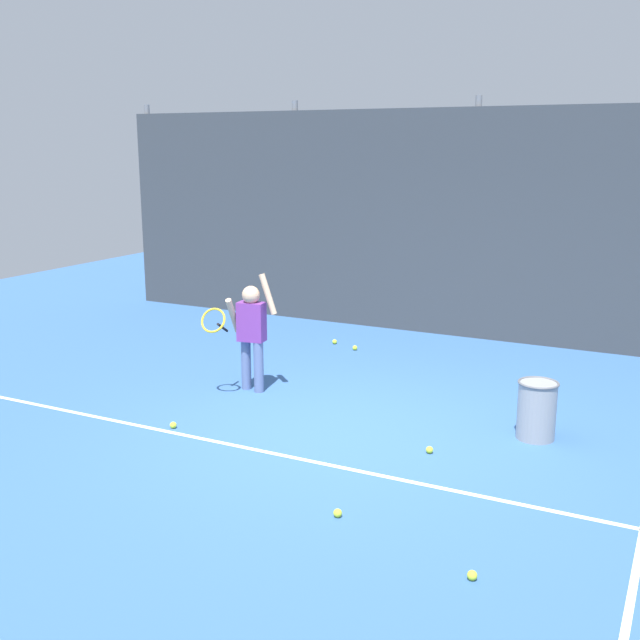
{
  "coord_description": "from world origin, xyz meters",
  "views": [
    {
      "loc": [
        2.9,
        -6.26,
        2.73
      ],
      "look_at": [
        -0.74,
        0.97,
        0.85
      ],
      "focal_mm": 42.64,
      "sensor_mm": 36.0,
      "label": 1
    }
  ],
  "objects_px": {
    "tennis_ball_1": "(430,450)",
    "tennis_ball_3": "(472,575)",
    "ball_hopper": "(537,409)",
    "tennis_ball_0": "(355,348)",
    "tennis_ball_2": "(338,513)",
    "tennis_player": "(250,328)",
    "tennis_ball_4": "(173,425)",
    "tennis_ball_5": "(335,342)"
  },
  "relations": [
    {
      "from": "tennis_player",
      "to": "tennis_ball_4",
      "type": "distance_m",
      "value": 1.52
    },
    {
      "from": "tennis_ball_0",
      "to": "tennis_ball_5",
      "type": "xyz_separation_m",
      "value": [
        -0.39,
        0.17,
        0.0
      ]
    },
    {
      "from": "tennis_ball_0",
      "to": "tennis_ball_2",
      "type": "height_order",
      "value": "same"
    },
    {
      "from": "tennis_ball_0",
      "to": "tennis_ball_3",
      "type": "xyz_separation_m",
      "value": [
        2.96,
        -4.76,
        0.0
      ]
    },
    {
      "from": "tennis_ball_0",
      "to": "tennis_ball_4",
      "type": "distance_m",
      "value": 3.49
    },
    {
      "from": "ball_hopper",
      "to": "tennis_ball_0",
      "type": "height_order",
      "value": "ball_hopper"
    },
    {
      "from": "ball_hopper",
      "to": "tennis_ball_2",
      "type": "height_order",
      "value": "ball_hopper"
    },
    {
      "from": "tennis_ball_1",
      "to": "ball_hopper",
      "type": "bearing_deg",
      "value": 45.76
    },
    {
      "from": "tennis_ball_1",
      "to": "tennis_ball_3",
      "type": "height_order",
      "value": "same"
    },
    {
      "from": "tennis_ball_4",
      "to": "tennis_player",
      "type": "bearing_deg",
      "value": 87.27
    },
    {
      "from": "tennis_ball_4",
      "to": "tennis_ball_5",
      "type": "relative_size",
      "value": 1.0
    },
    {
      "from": "tennis_ball_1",
      "to": "tennis_ball_5",
      "type": "height_order",
      "value": "same"
    },
    {
      "from": "tennis_ball_2",
      "to": "tennis_ball_4",
      "type": "bearing_deg",
      "value": 157.53
    },
    {
      "from": "tennis_ball_0",
      "to": "tennis_ball_5",
      "type": "bearing_deg",
      "value": 156.08
    },
    {
      "from": "tennis_ball_3",
      "to": "tennis_ball_5",
      "type": "distance_m",
      "value": 5.96
    },
    {
      "from": "ball_hopper",
      "to": "tennis_ball_5",
      "type": "bearing_deg",
      "value": 144.54
    },
    {
      "from": "tennis_player",
      "to": "tennis_ball_4",
      "type": "height_order",
      "value": "tennis_player"
    },
    {
      "from": "tennis_ball_2",
      "to": "tennis_ball_1",
      "type": "bearing_deg",
      "value": 81.32
    },
    {
      "from": "tennis_ball_3",
      "to": "tennis_player",
      "type": "bearing_deg",
      "value": 141.27
    },
    {
      "from": "tennis_ball_2",
      "to": "tennis_ball_4",
      "type": "xyz_separation_m",
      "value": [
        -2.23,
        0.92,
        0.0
      ]
    },
    {
      "from": "tennis_ball_5",
      "to": "tennis_ball_4",
      "type": "bearing_deg",
      "value": -90.27
    },
    {
      "from": "tennis_ball_3",
      "to": "tennis_ball_4",
      "type": "bearing_deg",
      "value": 158.93
    },
    {
      "from": "ball_hopper",
      "to": "tennis_ball_3",
      "type": "bearing_deg",
      "value": -87.17
    },
    {
      "from": "tennis_player",
      "to": "tennis_ball_4",
      "type": "relative_size",
      "value": 20.46
    },
    {
      "from": "tennis_ball_3",
      "to": "tennis_ball_4",
      "type": "distance_m",
      "value": 3.61
    },
    {
      "from": "tennis_ball_2",
      "to": "ball_hopper",
      "type": "bearing_deg",
      "value": 66.12
    },
    {
      "from": "tennis_ball_2",
      "to": "tennis_ball_3",
      "type": "xyz_separation_m",
      "value": [
        1.13,
        -0.37,
        0.0
      ]
    },
    {
      "from": "ball_hopper",
      "to": "tennis_ball_3",
      "type": "xyz_separation_m",
      "value": [
        0.13,
        -2.64,
        -0.26
      ]
    },
    {
      "from": "ball_hopper",
      "to": "tennis_ball_3",
      "type": "distance_m",
      "value": 2.65
    },
    {
      "from": "tennis_ball_2",
      "to": "tennis_ball_5",
      "type": "distance_m",
      "value": 5.07
    },
    {
      "from": "tennis_ball_4",
      "to": "tennis_ball_1",
      "type": "bearing_deg",
      "value": 12.44
    },
    {
      "from": "tennis_player",
      "to": "ball_hopper",
      "type": "xyz_separation_m",
      "value": [
        3.17,
        -0.01,
        -0.44
      ]
    },
    {
      "from": "ball_hopper",
      "to": "tennis_ball_2",
      "type": "distance_m",
      "value": 2.49
    },
    {
      "from": "tennis_ball_1",
      "to": "tennis_ball_5",
      "type": "relative_size",
      "value": 1.0
    },
    {
      "from": "tennis_ball_3",
      "to": "tennis_ball_0",
      "type": "bearing_deg",
      "value": 121.88
    },
    {
      "from": "tennis_ball_4",
      "to": "tennis_ball_5",
      "type": "xyz_separation_m",
      "value": [
        0.02,
        3.63,
        0.0
      ]
    },
    {
      "from": "tennis_player",
      "to": "tennis_ball_2",
      "type": "relative_size",
      "value": 20.46
    },
    {
      "from": "tennis_player",
      "to": "tennis_ball_2",
      "type": "bearing_deg",
      "value": -54.47
    },
    {
      "from": "ball_hopper",
      "to": "tennis_ball_5",
      "type": "height_order",
      "value": "ball_hopper"
    },
    {
      "from": "tennis_player",
      "to": "tennis_ball_1",
      "type": "distance_m",
      "value": 2.62
    },
    {
      "from": "tennis_ball_0",
      "to": "tennis_ball_2",
      "type": "xyz_separation_m",
      "value": [
        1.83,
        -4.39,
        0.0
      ]
    },
    {
      "from": "ball_hopper",
      "to": "tennis_ball_0",
      "type": "xyz_separation_m",
      "value": [
        -2.83,
        2.12,
        -0.26
      ]
    }
  ]
}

